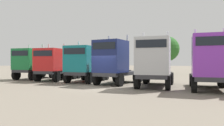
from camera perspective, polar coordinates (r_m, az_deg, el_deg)
ground at (r=16.27m, az=-4.90°, el=-6.74°), size 200.00×200.00×0.00m
semi_truck_green at (r=25.98m, az=-20.87°, el=-0.09°), size 3.73×6.39×4.05m
semi_truck_red at (r=23.24m, az=-15.54°, el=-0.31°), size 3.80×6.45×3.97m
semi_truck_teal at (r=20.75m, az=-7.74°, el=-0.13°), size 3.66×6.24×4.09m
semi_truck_navy at (r=18.60m, az=0.52°, el=0.29°), size 2.77×6.07×4.43m
semi_truck_silver at (r=16.52m, az=11.29°, el=0.11°), size 3.71×6.49×4.37m
semi_truck_purple at (r=15.87m, az=25.06°, el=0.23°), size 3.62×6.23×4.38m
oak_far_left at (r=40.03m, az=0.04°, el=2.63°), size 3.65×3.65×5.48m
oak_far_centre at (r=36.20m, az=14.48°, el=3.70°), size 4.16×4.16×6.25m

